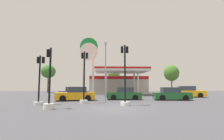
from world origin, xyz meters
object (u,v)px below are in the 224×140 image
car_2 (75,94)px  traffic_signal_0 (84,85)px  station_pole_sign (89,59)px  tree_1 (114,74)px  tree_2 (171,73)px  car_1 (74,93)px  car_4 (188,92)px  corner_streetlamp (105,66)px  tree_0 (48,72)px  car_0 (171,94)px  car_3 (124,94)px  traffic_signal_2 (49,94)px  traffic_signal_1 (125,85)px  traffic_signal_3 (39,87)px

car_2 → traffic_signal_0: bearing=-66.3°
station_pole_sign → car_2: 14.76m
tree_1 → tree_2: bearing=-1.6°
car_1 → car_4: car_4 is taller
station_pole_sign → corner_streetlamp: size_ratio=1.84×
tree_1 → corner_streetlamp: bearing=-95.3°
station_pole_sign → tree_0: (-10.98, 9.65, -1.74)m
tree_2 → corner_streetlamp: bearing=-125.2°
station_pole_sign → car_0: (11.05, -13.17, -6.33)m
car_3 → station_pole_sign: bearing=114.5°
tree_2 → traffic_signal_0: bearing=-126.8°
car_2 → car_3: size_ratio=1.11×
car_0 → traffic_signal_2: 13.92m
traffic_signal_0 → car_1: bearing=106.1°
corner_streetlamp → traffic_signal_1: bearing=-63.8°
tree_2 → car_0: bearing=-112.3°
tree_2 → corner_streetlamp: 29.23m
car_0 → car_3: bearing=169.7°
car_1 → tree_0: tree_0 is taller
car_1 → tree_2: (21.31, 16.85, 4.23)m
traffic_signal_0 → traffic_signal_2: traffic_signal_0 is taller
station_pole_sign → traffic_signal_0: 17.30m
car_3 → tree_2: size_ratio=0.60×
traffic_signal_1 → car_1: bearing=120.6°
car_4 → tree_1: (-10.02, 17.37, 3.94)m
car_4 → tree_1: 20.44m
station_pole_sign → tree_1: station_pole_sign is taller
car_1 → tree_0: (-9.74, 17.71, 4.58)m
car_3 → tree_1: (-0.05, 21.36, 4.01)m
traffic_signal_1 → traffic_signal_2: 6.10m
car_2 → car_0: bearing=0.9°
car_0 → tree_2: size_ratio=0.62×
car_2 → traffic_signal_2: traffic_signal_2 is taller
corner_streetlamp → car_2: bearing=153.1°
car_1 → car_2: bearing=-78.6°
car_0 → corner_streetlamp: 8.59m
car_0 → tree_0: bearing=134.0°
car_0 → traffic_signal_1: size_ratio=0.83×
tree_0 → tree_2: tree_2 is taller
car_2 → tree_1: bearing=75.9°
car_4 → traffic_signal_0: 16.57m
traffic_signal_0 → car_0: bearing=18.2°
traffic_signal_0 → tree_0: bearing=115.0°
car_2 → corner_streetlamp: corner_streetlamp is taller
car_4 → traffic_signal_0: bearing=-150.1°
traffic_signal_3 → corner_streetlamp: corner_streetlamp is taller
car_0 → tree_2: 24.12m
tree_2 → corner_streetlamp: (-16.82, -23.87, -1.18)m
traffic_signal_0 → tree_0: tree_0 is taller
car_0 → traffic_signal_2: bearing=-148.6°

